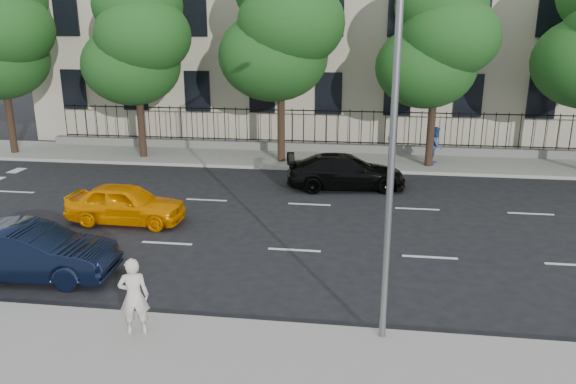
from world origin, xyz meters
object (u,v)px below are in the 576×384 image
(yellow_taxi, at_px, (126,204))
(woman_near, at_px, (134,296))
(street_light, at_px, (393,98))
(navy_sedan, at_px, (29,252))
(black_sedan, at_px, (346,172))

(yellow_taxi, relative_size, woman_near, 2.31)
(street_light, height_order, navy_sedan, street_light)
(black_sedan, xyz_separation_m, woman_near, (-4.01, -12.28, 0.31))
(yellow_taxi, distance_m, woman_near, 7.76)
(black_sedan, bearing_deg, yellow_taxi, 117.88)
(street_light, distance_m, woman_near, 6.77)
(black_sedan, bearing_deg, navy_sedan, 132.71)
(yellow_taxi, bearing_deg, street_light, -123.97)
(navy_sedan, bearing_deg, yellow_taxi, -12.91)
(navy_sedan, height_order, black_sedan, navy_sedan)
(street_light, height_order, black_sedan, street_light)
(street_light, xyz_separation_m, black_sedan, (-1.24, 11.16, -4.44))
(street_light, xyz_separation_m, woman_near, (-5.25, -1.12, -4.13))
(street_light, bearing_deg, navy_sedan, 171.39)
(black_sedan, height_order, woman_near, woman_near)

